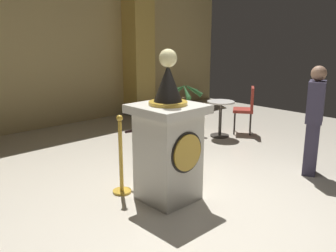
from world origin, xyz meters
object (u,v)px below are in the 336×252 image
Objects in this scene: stanchion_far at (121,166)px; potted_palm_right at (183,114)px; cafe_table at (220,114)px; cafe_chair_red at (247,106)px; stanchion_near at (186,147)px; bystander_guest at (314,119)px; pedestal_clock at (168,143)px.

stanchion_far is 3.13m from potted_palm_right.
cafe_table is at bearing -68.32° from potted_palm_right.
cafe_table is 0.64m from cafe_chair_red.
bystander_guest reaches higher than stanchion_near.
stanchion_near is at bearing 132.81° from bystander_guest.
pedestal_clock is 1.05m from stanchion_near.
stanchion_near is (0.85, 0.51, -0.36)m from pedestal_clock.
pedestal_clock is 3.48m from cafe_chair_red.
bystander_guest is (2.08, -0.82, 0.10)m from pedestal_clock.
pedestal_clock reaches higher than stanchion_near.
stanchion_far is at bearing 178.46° from stanchion_near.
stanchion_far is (-0.31, 0.54, -0.36)m from pedestal_clock.
stanchion_far is (-1.16, 0.03, -0.01)m from stanchion_near.
pedestal_clock is 1.76× the size of stanchion_near.
stanchion_far is at bearing -170.73° from cafe_chair_red.
potted_palm_right reaches higher than cafe_chair_red.
bystander_guest is at bearing -106.01° from cafe_table.
potted_palm_right is at bearing 83.55° from bystander_guest.
bystander_guest is at bearing -47.19° from stanchion_near.
cafe_chair_red is at bearing 18.92° from pedestal_clock.
cafe_table is at bearing 14.88° from stanchion_far.
stanchion_near is 0.98× the size of potted_palm_right.
cafe_table is at bearing 160.31° from cafe_chair_red.
stanchion_near is 1.87m from bystander_guest.
stanchion_near is at bearing -155.78° from cafe_table.
stanchion_near is 2.03m from cafe_table.
potted_palm_right reaches higher than stanchion_near.
stanchion_far is 3.12m from cafe_table.
pedestal_clock is 3.03m from cafe_table.
bystander_guest reaches higher than potted_palm_right.
stanchion_far is 0.96× the size of potted_palm_right.
stanchion_near is at bearing -134.82° from potted_palm_right.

